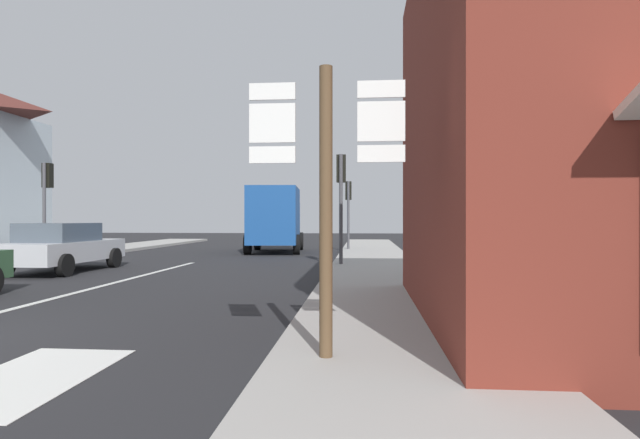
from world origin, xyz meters
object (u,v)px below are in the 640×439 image
(sedan_far, at_px, (63,247))
(traffic_light_near_left, at_px, (47,189))
(traffic_light_far_right, at_px, (348,200))
(delivery_truck, at_px, (275,218))
(route_sign_post, at_px, (326,189))
(traffic_light_near_right, at_px, (341,184))

(sedan_far, xyz_separation_m, traffic_light_near_left, (-2.57, 3.12, 1.94))
(traffic_light_far_right, height_order, traffic_light_near_left, traffic_light_near_left)
(delivery_truck, height_order, route_sign_post, route_sign_post)
(delivery_truck, distance_m, traffic_light_near_right, 8.10)
(traffic_light_near_left, bearing_deg, route_sign_post, -47.54)
(sedan_far, distance_m, route_sign_post, 12.62)
(route_sign_post, relative_size, traffic_light_far_right, 0.93)
(delivery_truck, relative_size, traffic_light_near_left, 1.41)
(delivery_truck, xyz_separation_m, traffic_light_near_left, (-7.43, -6.10, 1.05))
(route_sign_post, xyz_separation_m, traffic_light_near_right, (-0.32, 11.09, 0.82))
(traffic_light_near_right, bearing_deg, route_sign_post, -88.34)
(traffic_light_far_right, bearing_deg, traffic_light_near_right, -90.00)
(sedan_far, height_order, route_sign_post, route_sign_post)
(route_sign_post, height_order, traffic_light_near_right, traffic_light_near_right)
(traffic_light_near_left, relative_size, traffic_light_near_right, 0.99)
(sedan_far, bearing_deg, traffic_light_near_right, 13.29)
(delivery_truck, bearing_deg, traffic_light_far_right, 15.34)
(delivery_truck, height_order, traffic_light_far_right, traffic_light_far_right)
(traffic_light_far_right, xyz_separation_m, traffic_light_near_right, (0.00, -8.20, 0.19))
(traffic_light_near_left, bearing_deg, traffic_light_far_right, 32.91)
(sedan_far, height_order, traffic_light_near_left, traffic_light_near_left)
(sedan_far, relative_size, traffic_light_near_right, 1.14)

